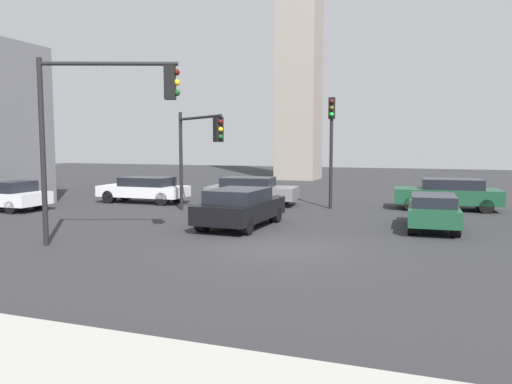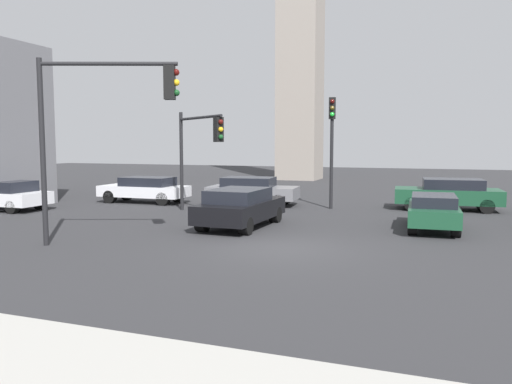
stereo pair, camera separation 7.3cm
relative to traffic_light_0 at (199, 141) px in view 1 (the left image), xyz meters
name	(u,v)px [view 1 (the left image)]	position (x,y,z in m)	size (l,w,h in m)	color
ground_plane	(280,249)	(5.42, -5.68, -3.23)	(103.65, 103.65, 0.00)	#2D2D30
traffic_light_0	(199,141)	(0.00, 0.00, 0.00)	(3.26, 2.55, 4.54)	black
traffic_light_1	(104,110)	(0.31, -7.01, 0.87)	(3.97, 1.65, 5.63)	black
traffic_light_2	(331,132)	(4.95, 3.98, 0.43)	(0.38, 0.48, 5.25)	black
car_0	(251,190)	(0.89, 4.03, -2.47)	(4.65, 2.43, 1.41)	slate
car_1	(144,189)	(-4.74, 3.05, -2.50)	(4.66, 1.92, 1.35)	silver
car_2	(1,195)	(-9.41, -1.79, -2.51)	(4.46, 1.97, 1.37)	silver
car_3	(448,193)	(10.21, 5.43, -2.45)	(4.85, 2.39, 1.46)	#19472D
car_5	(433,210)	(9.63, -0.61, -2.53)	(1.86, 4.16, 1.28)	#19472D
car_6	(240,207)	(2.88, -2.46, -2.47)	(2.14, 4.47, 1.44)	black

